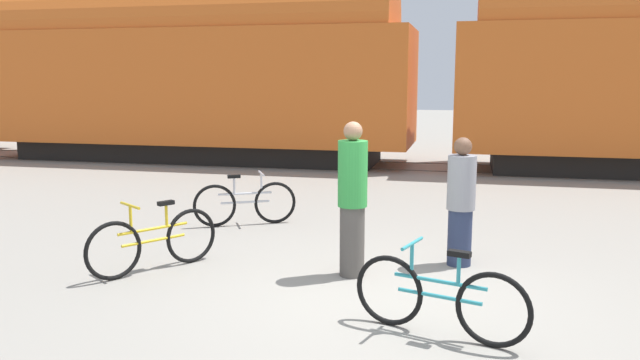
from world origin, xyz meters
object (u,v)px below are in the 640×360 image
bicycle_silver (245,203)px  freight_train (435,66)px  person_in_green (352,199)px  bicycle_teal (439,297)px  bicycle_yellow (154,241)px  person_in_grey (461,202)px

bicycle_silver → freight_train: bearing=70.9°
bicycle_silver → person_in_green: size_ratio=0.80×
bicycle_teal → bicycle_silver: bicycle_teal is taller
freight_train → person_in_green: size_ratio=28.33×
person_in_green → bicycle_yellow: bearing=173.1°
bicycle_yellow → bicycle_silver: bicycle_yellow is taller
bicycle_silver → person_in_green: bearing=-45.4°
bicycle_yellow → bicycle_teal: size_ratio=0.90×
freight_train → bicycle_teal: (0.67, -10.95, -2.25)m
bicycle_silver → person_in_grey: person_in_grey is taller
freight_train → bicycle_yellow: bearing=-105.8°
freight_train → person_in_grey: (0.82, -8.69, -1.81)m
person_in_grey → bicycle_teal: bearing=-61.8°
bicycle_yellow → bicycle_silver: size_ratio=0.99×
bicycle_yellow → person_in_grey: (3.59, 1.10, 0.43)m
freight_train → bicycle_teal: bearing=-86.5°
bicycle_teal → person_in_grey: 2.31m
bicycle_teal → bicycle_yellow: bearing=161.3°
freight_train → bicycle_silver: bearing=-109.1°
bicycle_yellow → person_in_green: bearing=9.0°
bicycle_yellow → bicycle_teal: bearing=-18.7°
bicycle_yellow → bicycle_silver: bearing=84.4°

